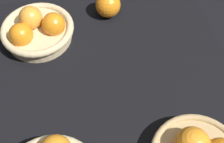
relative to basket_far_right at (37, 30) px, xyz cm
name	(u,v)px	position (x,y,z in cm)	size (l,w,h in cm)	color
market_tray	(113,93)	(-23.59, -18.49, -5.30)	(84.00, 72.00, 3.00)	black
basket_far_right	(37,30)	(0.00, 0.00, 0.00)	(22.13, 22.13, 10.28)	#D3BC8C
loose_orange_back_gap	(108,5)	(5.98, -23.14, 0.28)	(8.16, 8.16, 8.16)	orange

